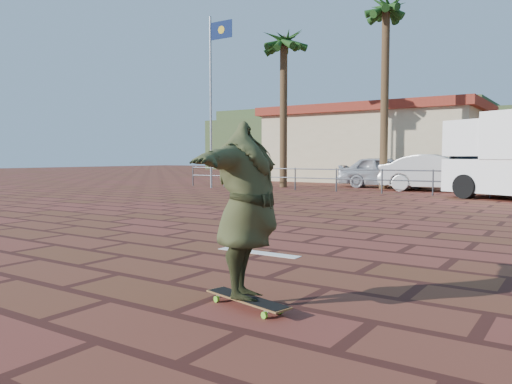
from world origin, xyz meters
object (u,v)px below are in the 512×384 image
longboard (247,300)px  skateboarder (247,210)px  car_white (438,173)px  car_silver (385,172)px

longboard → skateboarder: (0.00, -0.00, 0.88)m
skateboarder → car_white: 18.44m
longboard → skateboarder: bearing=-42.6°
car_silver → longboard: bearing=-176.8°
skateboarder → car_white: skateboarder is taller
car_silver → car_white: 3.12m
longboard → car_white: 18.45m
longboard → skateboarder: skateboarder is taller
car_white → longboard: bearing=-179.0°
longboard → car_silver: size_ratio=0.23×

